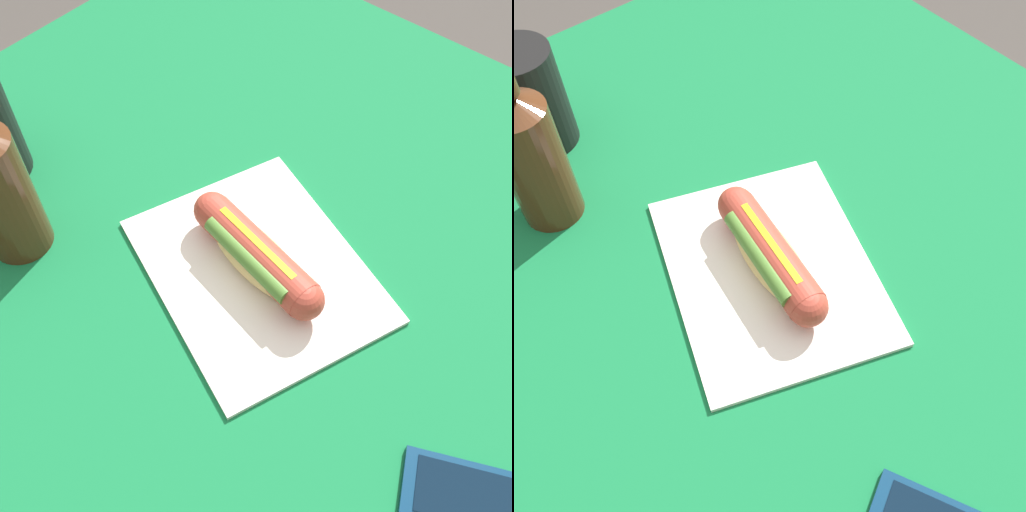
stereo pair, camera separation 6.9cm
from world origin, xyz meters
TOP-DOWN VIEW (x-y plane):
  - ground_plane at (0.00, 0.00)m, footprint 6.00×6.00m
  - dining_table at (0.00, 0.00)m, footprint 1.13×0.97m
  - paper_wrapper at (0.00, 0.04)m, footprint 0.34×0.31m
  - hot_dog at (0.00, 0.04)m, footprint 0.20×0.08m
  - soda_bottle at (0.24, 0.19)m, footprint 0.07×0.07m
  - drinking_cup at (0.36, 0.14)m, footprint 0.09×0.09m

SIDE VIEW (x-z plane):
  - ground_plane at x=0.00m, z-range 0.00..0.00m
  - dining_table at x=0.00m, z-range 0.25..1.00m
  - paper_wrapper at x=0.00m, z-range 0.75..0.75m
  - hot_dog at x=0.00m, z-range 0.76..0.81m
  - drinking_cup at x=0.36m, z-range 0.75..0.89m
  - soda_bottle at x=0.24m, z-range 0.73..0.96m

